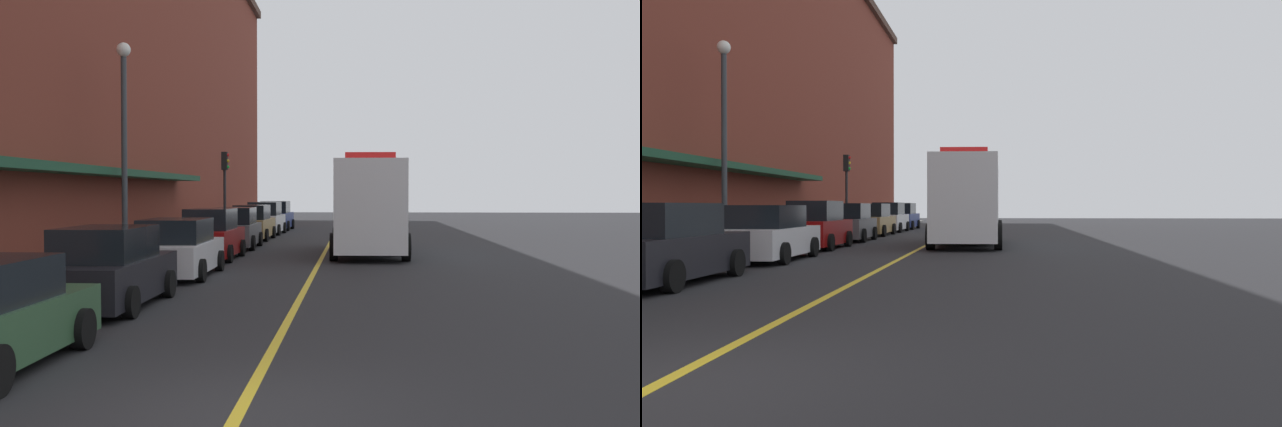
{
  "view_description": "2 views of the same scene",
  "coord_description": "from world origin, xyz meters",
  "views": [
    {
      "loc": [
        1.31,
        -7.93,
        2.45
      ],
      "look_at": [
        0.05,
        17.06,
        1.72
      ],
      "focal_mm": 41.33,
      "sensor_mm": 36.0,
      "label": 1
    },
    {
      "loc": [
        3.17,
        -5.61,
        1.65
      ],
      "look_at": [
        1.21,
        25.71,
        1.28
      ],
      "focal_mm": 35.56,
      "sensor_mm": 36.0,
      "label": 2
    }
  ],
  "objects": [
    {
      "name": "parked_car_7",
      "position": [
        -3.94,
        39.35,
        0.86
      ],
      "size": [
        2.15,
        4.34,
        1.87
      ],
      "rotation": [
        0.0,
        0.0,
        1.55
      ],
      "color": "navy",
      "rests_on": "ground"
    },
    {
      "name": "parking_meter_1",
      "position": [
        -5.35,
        39.33,
        1.06
      ],
      "size": [
        0.14,
        0.18,
        1.33
      ],
      "color": "#4C4C51",
      "rests_on": "sidewalk_left"
    },
    {
      "name": "parking_meter_0",
      "position": [
        -5.35,
        15.17,
        1.06
      ],
      "size": [
        0.14,
        0.18,
        1.33
      ],
      "color": "#4C4C51",
      "rests_on": "sidewalk_left"
    },
    {
      "name": "brick_building_left",
      "position": [
        -11.4,
        23.99,
        9.06
      ],
      "size": [
        9.16,
        64.0,
        18.1
      ],
      "color": "maroon",
      "rests_on": "ground"
    },
    {
      "name": "parked_car_6",
      "position": [
        -4.01,
        34.43,
        0.87
      ],
      "size": [
        2.16,
        4.18,
        1.88
      ],
      "rotation": [
        0.0,
        0.0,
        1.54
      ],
      "color": "silver",
      "rests_on": "ground"
    },
    {
      "name": "lane_center_stripe",
      "position": [
        0.0,
        25.0,
        0.0
      ],
      "size": [
        0.16,
        70.0,
        0.01
      ],
      "primitive_type": "cube",
      "color": "gold",
      "rests_on": "ground"
    },
    {
      "name": "parked_car_5",
      "position": [
        -4.04,
        29.44,
        0.83
      ],
      "size": [
        2.05,
        4.43,
        1.79
      ],
      "rotation": [
        0.0,
        0.0,
        1.55
      ],
      "color": "#A5844C",
      "rests_on": "ground"
    },
    {
      "name": "box_truck",
      "position": [
        1.76,
        21.09,
        1.83
      ],
      "size": [
        2.87,
        8.49,
        3.84
      ],
      "rotation": [
        0.0,
        0.0,
        -1.57
      ],
      "color": "silver",
      "rests_on": "ground"
    },
    {
      "name": "parking_meter_2",
      "position": [
        -5.35,
        16.69,
        1.06
      ],
      "size": [
        0.14,
        0.18,
        1.33
      ],
      "color": "#4C4C51",
      "rests_on": "sidewalk_left"
    },
    {
      "name": "street_lamp_left",
      "position": [
        -5.95,
        14.7,
        4.4
      ],
      "size": [
        0.44,
        0.44,
        6.94
      ],
      "color": "#33383D",
      "rests_on": "sidewalk_left"
    },
    {
      "name": "traffic_light_near",
      "position": [
        -5.29,
        28.52,
        3.16
      ],
      "size": [
        0.38,
        0.36,
        4.3
      ],
      "color": "#232326",
      "rests_on": "sidewalk_left"
    },
    {
      "name": "parked_car_1",
      "position": [
        -3.94,
        7.37,
        0.8
      ],
      "size": [
        1.99,
        4.65,
        1.72
      ],
      "rotation": [
        0.0,
        0.0,
        1.57
      ],
      "color": "black",
      "rests_on": "ground"
    },
    {
      "name": "parked_car_3",
      "position": [
        -3.95,
        18.44,
        0.86
      ],
      "size": [
        1.97,
        4.31,
        1.85
      ],
      "rotation": [
        0.0,
        0.0,
        1.56
      ],
      "color": "maroon",
      "rests_on": "ground"
    },
    {
      "name": "parked_car_2",
      "position": [
        -3.89,
        13.1,
        0.79
      ],
      "size": [
        2.18,
        4.67,
        1.68
      ],
      "rotation": [
        0.0,
        0.0,
        1.58
      ],
      "color": "silver",
      "rests_on": "ground"
    },
    {
      "name": "sidewalk_left",
      "position": [
        -6.2,
        25.0,
        0.07
      ],
      "size": [
        2.4,
        70.0,
        0.15
      ],
      "primitive_type": "cube",
      "color": "gray",
      "rests_on": "ground"
    },
    {
      "name": "ground_plane",
      "position": [
        0.0,
        25.0,
        0.0
      ],
      "size": [
        112.0,
        112.0,
        0.0
      ],
      "primitive_type": "plane",
      "color": "#232326"
    },
    {
      "name": "parked_car_4",
      "position": [
        -3.99,
        23.82,
        0.83
      ],
      "size": [
        2.05,
        4.18,
        1.78
      ],
      "rotation": [
        0.0,
        0.0,
        1.58
      ],
      "color": "#595B60",
      "rests_on": "ground"
    }
  ]
}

